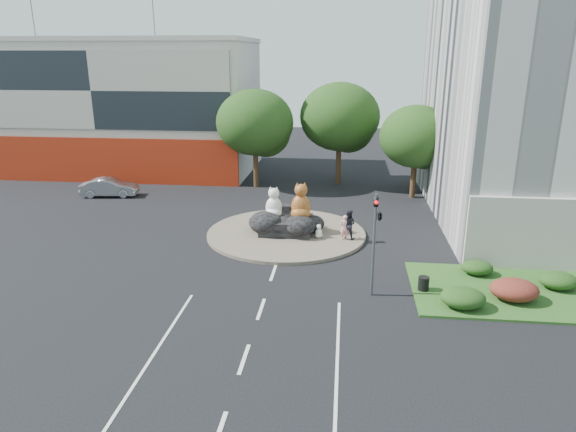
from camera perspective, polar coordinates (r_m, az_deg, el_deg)
name	(u,v)px	position (r m, az deg, el deg)	size (l,w,h in m)	color
ground	(261,309)	(23.52, -3.02, -10.30)	(120.00, 120.00, 0.00)	black
roundabout_island	(286,233)	(32.57, -0.19, -1.94)	(10.00, 10.00, 0.20)	brown
rock_plinth	(286,225)	(32.39, -0.19, -1.02)	(3.20, 2.60, 0.90)	black
shophouse_block	(123,106)	(53.19, -17.90, 11.59)	(25.20, 12.30, 17.40)	#BCB6AA
grass_verge	(517,292)	(27.27, 24.11, -7.69)	(10.00, 6.00, 0.12)	#1C4416
tree_left	(256,126)	(43.58, -3.58, 9.99)	(6.46, 6.46, 8.27)	#382314
tree_mid	(340,120)	(44.89, 5.85, 10.56)	(6.84, 6.84, 8.76)	#382314
tree_right	(417,140)	(41.43, 14.14, 8.24)	(5.70, 5.70, 7.30)	#382314
hedge_near_green	(463,298)	(24.51, 18.87, -8.59)	(2.00, 1.60, 0.90)	#173912
hedge_red	(514,290)	(26.03, 23.84, -7.51)	(2.20, 1.76, 0.99)	#4D1914
hedge_mid_green	(558,280)	(28.21, 27.82, -6.35)	(1.80, 1.44, 0.81)	#173912
hedge_back_green	(477,267)	(28.27, 20.27, -5.39)	(1.60, 1.28, 0.72)	#173912
traffic_light	(377,223)	(23.72, 9.88, -0.78)	(0.44, 1.24, 5.00)	#595B60
street_lamp	(515,177)	(30.66, 23.93, 3.95)	(2.34, 0.22, 8.06)	#595B60
cat_white	(274,202)	(32.19, -1.59, 1.56)	(1.20, 1.04, 2.01)	silver
cat_tabby	(301,201)	(31.90, 1.45, 1.73)	(1.41, 1.22, 2.35)	#C08028
kitten_calico	(264,229)	(31.67, -2.63, -1.47)	(0.55, 0.48, 0.92)	white
kitten_white	(319,231)	(31.48, 3.44, -1.64)	(0.53, 0.46, 0.88)	silver
pedestrian_pink	(344,227)	(31.17, 6.28, -1.27)	(0.56, 0.37, 1.55)	pink
pedestrian_dark	(349,224)	(31.33, 6.75, -0.91)	(0.89, 0.69, 1.82)	#222129
parked_car	(109,187)	(43.71, -19.23, 3.03)	(1.55, 4.45, 1.47)	#9A9BA1
litter_bin	(424,283)	(25.70, 14.83, -7.25)	(0.52, 0.52, 0.67)	black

